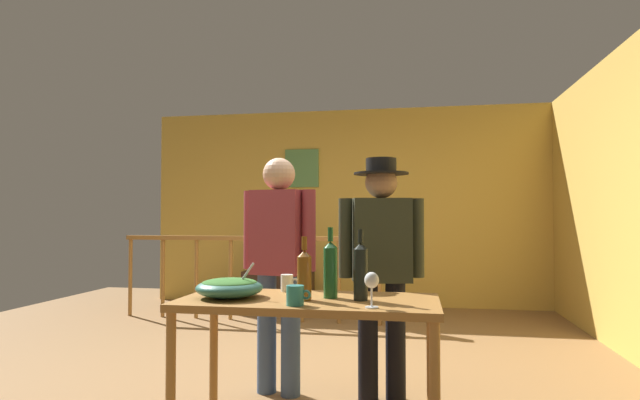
% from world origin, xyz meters
% --- Properties ---
extents(ground_plane, '(8.32, 8.32, 0.00)m').
position_xyz_m(ground_plane, '(0.00, 0.00, 0.00)').
color(ground_plane, olive).
extents(back_wall, '(5.40, 0.10, 2.65)m').
position_xyz_m(back_wall, '(0.00, 3.20, 1.32)').
color(back_wall, gold).
rests_on(back_wall, ground_plane).
extents(side_wall_right, '(0.10, 4.80, 2.65)m').
position_xyz_m(side_wall_right, '(2.70, 0.96, 1.32)').
color(side_wall_right, gold).
rests_on(side_wall_right, ground_plane).
extents(framed_picture, '(0.47, 0.03, 0.52)m').
position_xyz_m(framed_picture, '(-0.60, 3.14, 1.86)').
color(framed_picture, '#53884D').
extents(stair_railing, '(3.05, 0.10, 1.01)m').
position_xyz_m(stair_railing, '(-0.54, 1.93, 0.62)').
color(stair_railing, '#9E6B33').
rests_on(stair_railing, ground_plane).
extents(tv_console, '(0.90, 0.40, 0.47)m').
position_xyz_m(tv_console, '(-0.86, 2.85, 0.24)').
color(tv_console, '#38281E').
rests_on(tv_console, ground_plane).
extents(flat_screen_tv, '(0.63, 0.12, 0.45)m').
position_xyz_m(flat_screen_tv, '(-0.86, 2.82, 0.74)').
color(flat_screen_tv, black).
rests_on(flat_screen_tv, tv_console).
extents(serving_table, '(1.37, 0.65, 0.75)m').
position_xyz_m(serving_table, '(0.36, -1.10, 0.67)').
color(serving_table, '#9E6B33').
rests_on(serving_table, ground_plane).
extents(salad_bowl, '(0.36, 0.36, 0.19)m').
position_xyz_m(salad_bowl, '(-0.06, -1.15, 0.81)').
color(salad_bowl, '#337060').
rests_on(salad_bowl, serving_table).
extents(wine_glass, '(0.07, 0.07, 0.17)m').
position_xyz_m(wine_glass, '(0.72, -1.32, 0.87)').
color(wine_glass, silver).
rests_on(wine_glass, serving_table).
extents(wine_bottle_dark, '(0.08, 0.08, 0.37)m').
position_xyz_m(wine_bottle_dark, '(0.65, -1.11, 0.91)').
color(wine_bottle_dark, black).
rests_on(wine_bottle_dark, serving_table).
extents(wine_bottle_amber, '(0.08, 0.08, 0.33)m').
position_xyz_m(wine_bottle_amber, '(0.35, -1.16, 0.89)').
color(wine_bottle_amber, brown).
rests_on(wine_bottle_amber, serving_table).
extents(wine_bottle_green, '(0.08, 0.08, 0.38)m').
position_xyz_m(wine_bottle_green, '(0.48, -1.06, 0.91)').
color(wine_bottle_green, '#1E5628').
rests_on(wine_bottle_green, serving_table).
extents(mug_white, '(0.11, 0.07, 0.10)m').
position_xyz_m(mug_white, '(0.19, -0.86, 0.80)').
color(mug_white, white).
rests_on(mug_white, serving_table).
extents(mug_teal, '(0.12, 0.09, 0.10)m').
position_xyz_m(mug_teal, '(0.34, -1.32, 0.80)').
color(mug_teal, teal).
rests_on(mug_teal, serving_table).
extents(person_standing_left, '(0.53, 0.29, 1.59)m').
position_xyz_m(person_standing_left, '(0.02, -0.42, 0.93)').
color(person_standing_left, '#3D5684').
rests_on(person_standing_left, ground_plane).
extents(person_standing_right, '(0.55, 0.36, 1.57)m').
position_xyz_m(person_standing_right, '(0.71, -0.42, 0.92)').
color(person_standing_right, black).
rests_on(person_standing_right, ground_plane).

